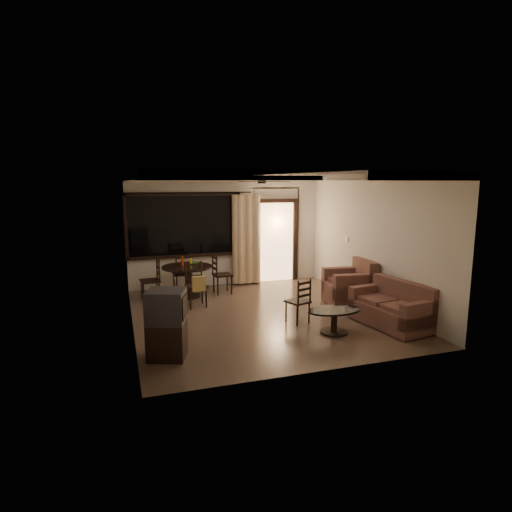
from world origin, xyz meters
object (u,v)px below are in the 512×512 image
object	(u,v)px
dining_chair_east	(222,282)
side_chair	(298,309)
sofa	(393,309)
dining_chair_south	(196,293)
coffee_table	(334,317)
armchair	(351,286)
dining_chair_north	(182,281)
tv_cabinet	(167,324)
dining_chair_west	(151,288)
dining_table	(187,273)

from	to	relation	value
dining_chair_east	side_chair	world-z (taller)	dining_chair_east
sofa	side_chair	distance (m)	1.76
dining_chair_south	coffee_table	bearing A→B (deg)	-53.20
armchair	coffee_table	size ratio (longest dim) A/B	1.10
dining_chair_north	tv_cabinet	size ratio (longest dim) A/B	0.90
dining_chair_west	coffee_table	distance (m)	4.30
dining_table	side_chair	size ratio (longest dim) A/B	1.35
sofa	armchair	bearing A→B (deg)	81.49
dining_chair_east	coffee_table	size ratio (longest dim) A/B	0.97
armchair	side_chair	bearing A→B (deg)	-145.17
dining_chair_east	sofa	bearing A→B (deg)	-146.51
dining_chair_north	coffee_table	bearing A→B (deg)	116.24
dining_table	dining_chair_east	size ratio (longest dim) A/B	1.22
dining_table	sofa	world-z (taller)	dining_table
sofa	coffee_table	bearing A→B (deg)	172.19
tv_cabinet	armchair	bearing A→B (deg)	41.00
armchair	sofa	bearing A→B (deg)	-81.40
dining_chair_east	side_chair	size ratio (longest dim) A/B	1.10
dining_chair_south	dining_chair_east	bearing A→B (deg)	45.70
dining_chair_east	coffee_table	distance (m)	3.50
sofa	side_chair	bearing A→B (deg)	147.68
side_chair	sofa	bearing A→B (deg)	136.30
dining_table	armchair	distance (m)	3.73
dining_chair_north	tv_cabinet	xyz separation A→B (m)	(-0.80, -3.88, 0.25)
dining_table	armchair	world-z (taller)	armchair
dining_chair_south	dining_table	bearing A→B (deg)	89.89
dining_chair_west	side_chair	distance (m)	3.52
dining_chair_west	dining_chair_east	xyz separation A→B (m)	(1.67, 0.11, 0.00)
side_chair	dining_chair_west	bearing A→B (deg)	-63.88
dining_chair_east	tv_cabinet	size ratio (longest dim) A/B	0.90
dining_chair_west	dining_chair_north	world-z (taller)	same
dining_chair_east	dining_chair_south	distance (m)	1.20
sofa	dining_chair_west	bearing A→B (deg)	134.19
dining_chair_east	armchair	distance (m)	3.04
dining_table	dining_chair_south	distance (m)	0.90
dining_chair_west	tv_cabinet	bearing A→B (deg)	-3.88
tv_cabinet	sofa	xyz separation A→B (m)	(4.16, 0.20, -0.21)
dining_chair_north	tv_cabinet	distance (m)	3.97
sofa	dining_chair_south	bearing A→B (deg)	135.60
armchair	dining_chair_north	bearing A→B (deg)	155.63
dining_chair_north	coffee_table	world-z (taller)	dining_chair_north
armchair	coffee_table	xyz separation A→B (m)	(-1.23, -1.52, -0.11)
sofa	dining_chair_east	bearing A→B (deg)	118.64
tv_cabinet	dining_chair_south	bearing A→B (deg)	89.24
tv_cabinet	coffee_table	world-z (taller)	tv_cabinet
dining_table	tv_cabinet	xyz separation A→B (m)	(-0.85, -3.41, -0.04)
coffee_table	dining_table	bearing A→B (deg)	122.68
tv_cabinet	coffee_table	size ratio (longest dim) A/B	1.08
tv_cabinet	dining_chair_east	bearing A→B (deg)	82.79
armchair	dining_chair_west	bearing A→B (deg)	166.85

